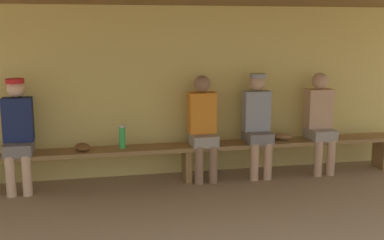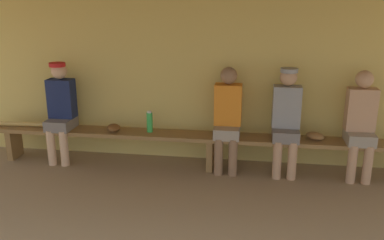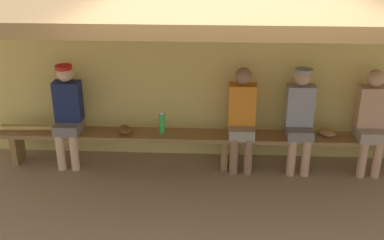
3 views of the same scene
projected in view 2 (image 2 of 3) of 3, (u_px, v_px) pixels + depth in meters
ground_plane at (193, 232)px, 3.98m from camera, size 24.00×24.00×0.00m
back_wall at (215, 79)px, 5.56m from camera, size 8.00×0.20×2.20m
bench at (211, 141)px, 5.34m from camera, size 6.00×0.36×0.46m
player_with_sunglasses at (61, 108)px, 5.52m from camera, size 0.34×0.42×1.34m
player_near_post at (286, 117)px, 5.11m from camera, size 0.34×0.42×1.34m
player_in_red at (228, 116)px, 5.21m from camera, size 0.34×0.42×1.34m
player_middle at (361, 121)px, 4.99m from camera, size 0.34×0.42×1.34m
water_bottle_green at (150, 122)px, 5.42m from camera, size 0.08×0.08×0.28m
baseball_glove_dark_brown at (114, 128)px, 5.47m from camera, size 0.26×0.29×0.09m
baseball_glove_tan at (315, 136)px, 5.15m from camera, size 0.29×0.28×0.09m
baseball_bat at (26, 124)px, 5.67m from camera, size 0.89×0.11×0.07m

